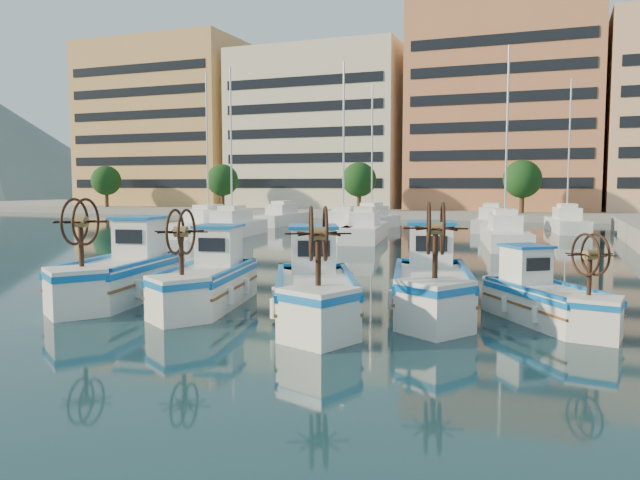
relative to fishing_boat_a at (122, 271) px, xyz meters
The scene contains 8 objects.
ground 5.12m from the fishing_boat_a, ahead, with size 300.00×300.00×0.00m, color #1A4045.
waterfront 67.41m from the fishing_boat_a, 77.63° to the left, with size 180.00×40.00×25.60m.
yacht_marina 28.30m from the fishing_boat_a, 86.47° to the left, with size 37.15×22.78×11.50m.
fishing_boat_a is the anchor object (origin of this frame).
fishing_boat_b 3.00m from the fishing_boat_a, ahead, with size 2.77×4.81×2.92m.
fishing_boat_c 6.69m from the fishing_boat_a, ahead, with size 3.70×5.07×3.06m.
fishing_boat_d 9.43m from the fishing_boat_a, ahead, with size 3.04×5.16×3.13m.
fishing_boat_e 12.36m from the fishing_boat_a, ahead, with size 3.44×3.95×2.43m.
Camera 1 is at (7.47, -15.75, 3.51)m, focal length 35.00 mm.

